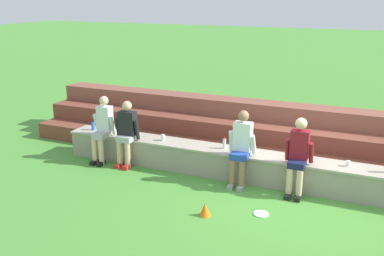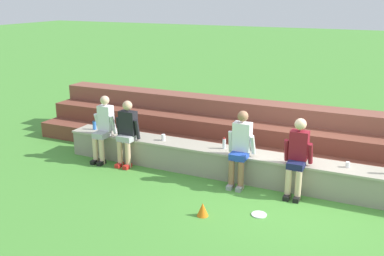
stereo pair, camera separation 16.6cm
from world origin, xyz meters
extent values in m
plane|color=#4C9338|center=(0.00, 0.00, 0.00)|extent=(80.00, 80.00, 0.00)
cube|color=gray|center=(0.00, 0.27, 0.27)|extent=(9.93, 0.54, 0.54)
cube|color=#ABA28E|center=(0.00, 0.27, 0.53)|extent=(9.97, 0.58, 0.04)
cube|color=brown|center=(0.00, 0.96, 0.18)|extent=(13.07, 0.57, 0.37)
cube|color=brown|center=(0.00, 1.53, 0.37)|extent=(13.07, 0.57, 0.74)
cube|color=brown|center=(0.00, 2.10, 0.55)|extent=(13.07, 0.57, 1.11)
cylinder|color=beige|center=(-4.21, -0.23, 0.27)|extent=(0.11, 0.11, 0.54)
cylinder|color=beige|center=(-4.05, -0.23, 0.27)|extent=(0.11, 0.11, 0.54)
cube|color=black|center=(-4.21, -0.27, 0.04)|extent=(0.10, 0.22, 0.08)
cube|color=black|center=(-4.05, -0.27, 0.04)|extent=(0.10, 0.22, 0.08)
cube|color=#B2B2B7|center=(-4.13, -0.09, 0.60)|extent=(0.27, 0.34, 0.12)
cube|color=white|center=(-4.13, 0.09, 0.92)|extent=(0.30, 0.20, 0.53)
sphere|color=beige|center=(-4.13, 0.09, 1.31)|extent=(0.19, 0.19, 0.19)
cylinder|color=white|center=(-4.33, 0.07, 0.80)|extent=(0.08, 0.21, 0.42)
cylinder|color=white|center=(-3.93, 0.07, 0.80)|extent=(0.08, 0.20, 0.43)
cylinder|color=#DBAD89|center=(-3.63, -0.17, 0.27)|extent=(0.11, 0.11, 0.54)
cylinder|color=#DBAD89|center=(-3.43, -0.17, 0.27)|extent=(0.11, 0.11, 0.54)
cube|color=red|center=(-3.63, -0.21, 0.04)|extent=(0.10, 0.22, 0.08)
cube|color=red|center=(-3.43, -0.21, 0.04)|extent=(0.10, 0.22, 0.08)
cube|color=#B2B2B7|center=(-3.53, -0.06, 0.60)|extent=(0.32, 0.28, 0.12)
cube|color=black|center=(-3.53, 0.03, 0.90)|extent=(0.36, 0.20, 0.49)
sphere|color=#DBAD89|center=(-3.53, 0.03, 1.27)|extent=(0.20, 0.20, 0.20)
cylinder|color=black|center=(-3.76, 0.01, 0.79)|extent=(0.08, 0.14, 0.43)
cylinder|color=black|center=(-3.30, 0.01, 0.79)|extent=(0.08, 0.16, 0.43)
cylinder|color=#996B4C|center=(-1.16, -0.21, 0.27)|extent=(0.11, 0.11, 0.54)
cylinder|color=#996B4C|center=(-0.98, -0.21, 0.27)|extent=(0.11, 0.11, 0.54)
cube|color=#99999E|center=(-1.16, -0.25, 0.04)|extent=(0.10, 0.22, 0.08)
cube|color=#99999E|center=(-0.98, -0.25, 0.04)|extent=(0.10, 0.22, 0.08)
cube|color=#2347B2|center=(-1.07, -0.08, 0.60)|extent=(0.30, 0.32, 0.12)
cube|color=white|center=(-1.07, 0.07, 0.93)|extent=(0.33, 0.20, 0.54)
sphere|color=#996B4C|center=(-1.07, 0.07, 1.32)|extent=(0.20, 0.20, 0.20)
cylinder|color=white|center=(-1.29, 0.05, 0.80)|extent=(0.08, 0.14, 0.43)
cylinder|color=white|center=(-0.86, 0.05, 0.80)|extent=(0.08, 0.24, 0.42)
cylinder|color=beige|center=(-0.11, -0.21, 0.27)|extent=(0.11, 0.11, 0.54)
cylinder|color=beige|center=(0.06, -0.21, 0.27)|extent=(0.11, 0.11, 0.54)
cube|color=black|center=(-0.11, -0.25, 0.04)|extent=(0.10, 0.22, 0.08)
cube|color=black|center=(0.06, -0.25, 0.04)|extent=(0.10, 0.22, 0.08)
cube|color=#191E47|center=(-0.02, -0.08, 0.60)|extent=(0.29, 0.32, 0.12)
cube|color=maroon|center=(-0.02, 0.06, 0.91)|extent=(0.32, 0.20, 0.52)
sphere|color=beige|center=(-0.02, 0.06, 1.30)|extent=(0.21, 0.21, 0.21)
cylinder|color=maroon|center=(-0.23, 0.04, 0.80)|extent=(0.08, 0.18, 0.43)
cylinder|color=maroon|center=(0.18, 0.04, 0.80)|extent=(0.08, 0.22, 0.42)
cylinder|color=silver|center=(-1.51, 0.31, 0.65)|extent=(0.06, 0.06, 0.20)
cylinder|color=red|center=(-1.51, 0.31, 0.76)|extent=(0.04, 0.04, 0.02)
cylinder|color=blue|center=(-4.60, 0.29, 0.64)|extent=(0.08, 0.08, 0.18)
cylinder|color=black|center=(-4.60, 0.29, 0.74)|extent=(0.05, 0.05, 0.02)
cylinder|color=white|center=(-2.83, 0.26, 0.61)|extent=(0.08, 0.08, 0.13)
cylinder|color=white|center=(0.79, 0.30, 0.60)|extent=(0.08, 0.08, 0.10)
cylinder|color=white|center=(-0.38, -1.03, 0.01)|extent=(0.25, 0.25, 0.02)
cone|color=orange|center=(-1.20, -1.44, 0.11)|extent=(0.19, 0.19, 0.23)
camera|label=1|loc=(1.24, -7.50, 3.47)|focal=41.82mm
camera|label=2|loc=(1.40, -7.43, 3.47)|focal=41.82mm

